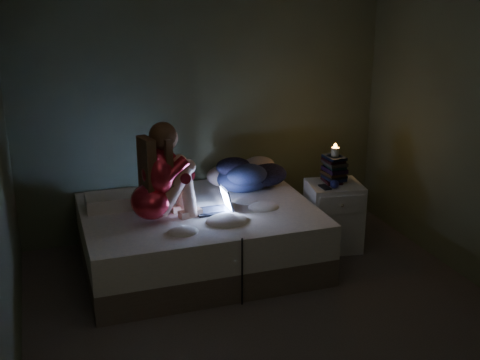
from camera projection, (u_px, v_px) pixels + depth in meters
name	position (u px, v px, depth m)	size (l,w,h in m)	color
floor	(277.00, 324.00, 4.56)	(3.60, 3.80, 0.02)	#423D3C
wall_back	(205.00, 102.00, 5.86)	(3.60, 0.02, 2.60)	#59664C
wall_front	(462.00, 285.00, 2.43)	(3.60, 0.02, 2.60)	#59664C
bed	(199.00, 237.00, 5.37)	(1.98, 1.48, 0.54)	silver
pillow	(110.00, 201.00, 5.29)	(0.41, 0.29, 0.12)	white
woman	(150.00, 174.00, 4.89)	(0.51, 0.33, 0.82)	#A81627
laptop	(212.00, 200.00, 5.18)	(0.30, 0.21, 0.21)	black
clothes_pile	(243.00, 172.00, 5.72)	(0.54, 0.43, 0.32)	#192F4E
nightstand	(333.00, 216.00, 5.73)	(0.48, 0.42, 0.64)	silver
book_stack	(334.00, 169.00, 5.62)	(0.19, 0.25, 0.25)	black
candle	(335.00, 152.00, 5.57)	(0.07, 0.07, 0.08)	beige
phone	(327.00, 188.00, 5.50)	(0.07, 0.14, 0.01)	black
blue_orb	(337.00, 184.00, 5.49)	(0.08, 0.08, 0.08)	navy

